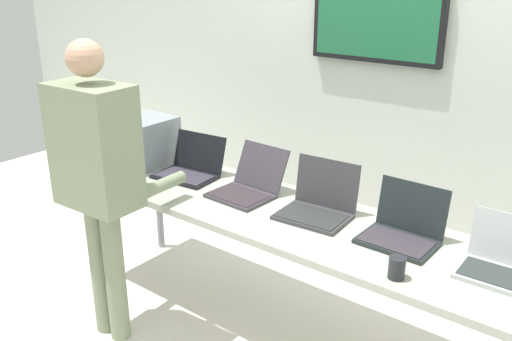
# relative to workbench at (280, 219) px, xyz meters

# --- Properties ---
(ground) EXTENTS (8.00, 8.00, 0.04)m
(ground) POSITION_rel_workbench_xyz_m (0.00, 0.00, -0.70)
(ground) COLOR silver
(back_wall) EXTENTS (8.00, 0.11, 2.44)m
(back_wall) POSITION_rel_workbench_xyz_m (-0.00, 1.13, 0.55)
(back_wall) COLOR beige
(back_wall) RESTS_ON ground
(workbench) EXTENTS (2.72, 0.70, 0.74)m
(workbench) POSITION_rel_workbench_xyz_m (0.00, 0.00, 0.00)
(workbench) COLOR #A8AE9B
(workbench) RESTS_ON ground
(equipment_box) EXTENTS (0.32, 0.38, 0.31)m
(equipment_box) POSITION_rel_workbench_xyz_m (-1.15, 0.06, 0.21)
(equipment_box) COLOR gray
(equipment_box) RESTS_ON workbench
(laptop_station_0) EXTENTS (0.40, 0.35, 0.25)m
(laptop_station_0) POSITION_rel_workbench_xyz_m (-0.75, 0.09, 0.11)
(laptop_station_0) COLOR black
(laptop_station_0) RESTS_ON workbench
(laptop_station_1) EXTENTS (0.35, 0.39, 0.26)m
(laptop_station_1) POSITION_rel_workbench_xyz_m (-0.28, 0.08, 0.11)
(laptop_station_1) COLOR #3B363E
(laptop_station_1) RESTS_ON workbench
(laptop_station_2) EXTENTS (0.38, 0.34, 0.28)m
(laptop_station_2) POSITION_rel_workbench_xyz_m (0.19, 0.08, 0.11)
(laptop_station_2) COLOR #38373B
(laptop_station_2) RESTS_ON workbench
(laptop_station_3) EXTENTS (0.35, 0.30, 0.26)m
(laptop_station_3) POSITION_rel_workbench_xyz_m (0.66, 0.09, 0.11)
(laptop_station_3) COLOR black
(laptop_station_3) RESTS_ON workbench
(laptop_station_4) EXTENTS (0.33, 0.28, 0.24)m
(laptop_station_4) POSITION_rel_workbench_xyz_m (1.12, 0.06, 0.11)
(laptop_station_4) COLOR #B2B6B7
(laptop_station_4) RESTS_ON workbench
(person) EXTENTS (0.45, 0.60, 1.65)m
(person) POSITION_rel_workbench_xyz_m (-0.71, -0.62, 0.32)
(person) COLOR gray
(person) RESTS_ON ground
(coffee_mug) EXTENTS (0.07, 0.07, 0.10)m
(coffee_mug) POSITION_rel_workbench_xyz_m (0.79, -0.25, 0.10)
(coffee_mug) COLOR #232529
(coffee_mug) RESTS_ON workbench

